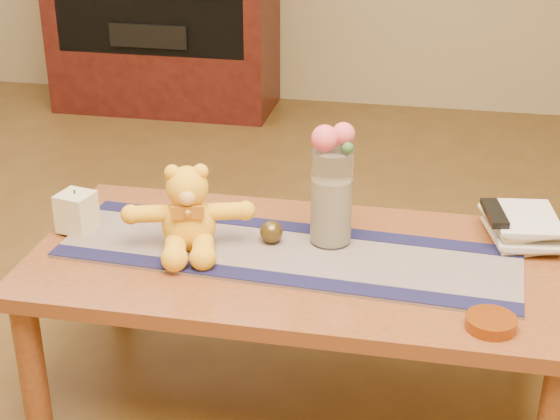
% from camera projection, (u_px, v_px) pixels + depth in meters
% --- Properties ---
extents(floor, '(5.50, 5.50, 0.00)m').
position_uv_depth(floor, '(297.00, 397.00, 2.38)').
color(floor, '#4F3616').
rests_on(floor, ground).
extents(coffee_table_top, '(1.40, 0.70, 0.04)m').
position_uv_depth(coffee_table_top, '(299.00, 263.00, 2.20)').
color(coffee_table_top, brown).
rests_on(coffee_table_top, floor).
extents(table_leg_fl, '(0.07, 0.07, 0.41)m').
position_uv_depth(table_leg_fl, '(32.00, 370.00, 2.15)').
color(table_leg_fl, brown).
rests_on(table_leg_fl, floor).
extents(table_leg_bl, '(0.07, 0.07, 0.41)m').
position_uv_depth(table_leg_bl, '(116.00, 264.00, 2.66)').
color(table_leg_bl, brown).
rests_on(table_leg_bl, floor).
extents(table_leg_br, '(0.07, 0.07, 0.41)m').
position_uv_depth(table_leg_br, '(533.00, 306.00, 2.43)').
color(table_leg_br, brown).
rests_on(table_leg_br, floor).
extents(persian_runner, '(1.22, 0.42, 0.01)m').
position_uv_depth(persian_runner, '(287.00, 253.00, 2.20)').
color(persian_runner, '#191D46').
rests_on(persian_runner, coffee_table_top).
extents(runner_border_near, '(1.20, 0.13, 0.00)m').
position_uv_depth(runner_border_near, '(273.00, 278.00, 2.07)').
color(runner_border_near, '#13133A').
rests_on(runner_border_near, persian_runner).
extents(runner_border_far, '(1.20, 0.13, 0.00)m').
position_uv_depth(runner_border_far, '(300.00, 228.00, 2.32)').
color(runner_border_far, '#13133A').
rests_on(runner_border_far, persian_runner).
extents(teddy_bear, '(0.38, 0.34, 0.22)m').
position_uv_depth(teddy_bear, '(188.00, 208.00, 2.18)').
color(teddy_bear, yellow).
rests_on(teddy_bear, persian_runner).
extents(pillar_candle, '(0.11, 0.11, 0.11)m').
position_uv_depth(pillar_candle, '(77.00, 212.00, 2.30)').
color(pillar_candle, beige).
rests_on(pillar_candle, persian_runner).
extents(candle_wick, '(0.00, 0.00, 0.01)m').
position_uv_depth(candle_wick, '(74.00, 192.00, 2.27)').
color(candle_wick, black).
rests_on(candle_wick, pillar_candle).
extents(glass_vase, '(0.11, 0.11, 0.26)m').
position_uv_depth(glass_vase, '(332.00, 197.00, 2.20)').
color(glass_vase, silver).
rests_on(glass_vase, persian_runner).
extents(potpourri_fill, '(0.09, 0.09, 0.18)m').
position_uv_depth(potpourri_fill, '(331.00, 210.00, 2.21)').
color(potpourri_fill, beige).
rests_on(potpourri_fill, glass_vase).
extents(rose_left, '(0.07, 0.07, 0.07)m').
position_uv_depth(rose_left, '(325.00, 138.00, 2.12)').
color(rose_left, '#EA5262').
rests_on(rose_left, glass_vase).
extents(rose_right, '(0.06, 0.06, 0.06)m').
position_uv_depth(rose_right, '(343.00, 134.00, 2.12)').
color(rose_right, '#EA5262').
rests_on(rose_right, glass_vase).
extents(blue_flower_back, '(0.04, 0.04, 0.04)m').
position_uv_depth(blue_flower_back, '(339.00, 136.00, 2.16)').
color(blue_flower_back, '#545BB7').
rests_on(blue_flower_back, glass_vase).
extents(blue_flower_side, '(0.04, 0.04, 0.04)m').
position_uv_depth(blue_flower_side, '(323.00, 140.00, 2.16)').
color(blue_flower_side, '#545BB7').
rests_on(blue_flower_side, glass_vase).
extents(leaf_sprig, '(0.03, 0.03, 0.03)m').
position_uv_depth(leaf_sprig, '(348.00, 148.00, 2.11)').
color(leaf_sprig, '#33662D').
rests_on(leaf_sprig, glass_vase).
extents(bronze_ball, '(0.08, 0.08, 0.06)m').
position_uv_depth(bronze_ball, '(271.00, 232.00, 2.23)').
color(bronze_ball, '#493A18').
rests_on(bronze_ball, persian_runner).
extents(book_bottom, '(0.21, 0.26, 0.02)m').
position_uv_depth(book_bottom, '(491.00, 236.00, 2.27)').
color(book_bottom, beige).
rests_on(book_bottom, coffee_table_top).
extents(book_lower, '(0.18, 0.24, 0.02)m').
position_uv_depth(book_lower, '(494.00, 231.00, 2.26)').
color(book_lower, beige).
rests_on(book_lower, book_bottom).
extents(book_upper, '(0.22, 0.26, 0.02)m').
position_uv_depth(book_upper, '(490.00, 223.00, 2.26)').
color(book_upper, beige).
rests_on(book_upper, book_lower).
extents(book_top, '(0.19, 0.24, 0.02)m').
position_uv_depth(book_top, '(495.00, 218.00, 2.25)').
color(book_top, beige).
rests_on(book_top, book_upper).
extents(tv_remote, '(0.07, 0.17, 0.02)m').
position_uv_depth(tv_remote, '(495.00, 213.00, 2.23)').
color(tv_remote, black).
rests_on(tv_remote, book_top).
extents(amber_dish, '(0.13, 0.13, 0.03)m').
position_uv_depth(amber_dish, '(491.00, 323.00, 1.87)').
color(amber_dish, '#BF5914').
rests_on(amber_dish, coffee_table_top).
extents(media_cabinet, '(1.20, 0.50, 1.10)m').
position_uv_depth(media_cabinet, '(163.00, 9.00, 4.57)').
color(media_cabinet, black).
rests_on(media_cabinet, floor).
extents(stereo_lower, '(0.42, 0.28, 0.12)m').
position_uv_depth(stereo_lower, '(156.00, 31.00, 4.49)').
color(stereo_lower, black).
rests_on(stereo_lower, media_cabinet).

